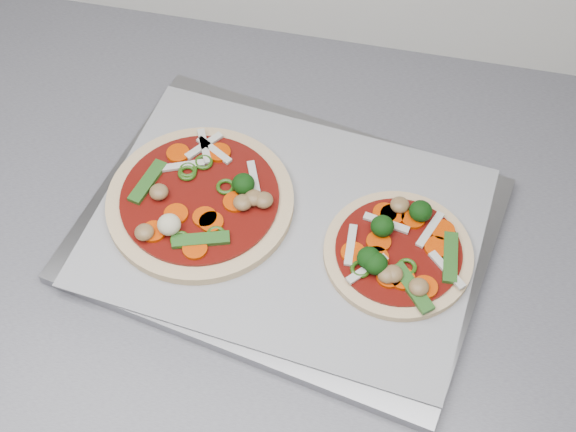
# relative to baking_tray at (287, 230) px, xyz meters

# --- Properties ---
(baking_tray) EXTENTS (0.46, 0.37, 0.01)m
(baking_tray) POSITION_rel_baking_tray_xyz_m (0.00, 0.00, 0.00)
(baking_tray) COLOR gray
(baking_tray) RESTS_ON countertop
(parchment) EXTENTS (0.42, 0.33, 0.00)m
(parchment) POSITION_rel_baking_tray_xyz_m (0.00, 0.00, 0.01)
(parchment) COLOR gray
(parchment) RESTS_ON baking_tray
(pizza_left) EXTENTS (0.22, 0.22, 0.03)m
(pizza_left) POSITION_rel_baking_tray_xyz_m (-0.09, 0.01, 0.02)
(pizza_left) COLOR #DEBA87
(pizza_left) RESTS_ON parchment
(pizza_right) EXTENTS (0.17, 0.17, 0.03)m
(pizza_right) POSITION_rel_baking_tray_xyz_m (0.12, -0.01, 0.02)
(pizza_right) COLOR #DEBA87
(pizza_right) RESTS_ON parchment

